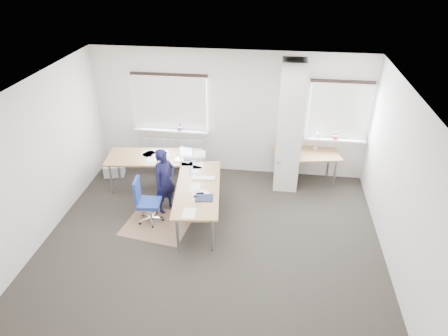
# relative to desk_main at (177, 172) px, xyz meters

# --- Properties ---
(ground) EXTENTS (6.00, 6.00, 0.00)m
(ground) POSITION_rel_desk_main_xyz_m (0.87, -1.06, -0.69)
(ground) COLOR #292621
(ground) RESTS_ON ground
(room_shell) EXTENTS (6.04, 5.04, 2.82)m
(room_shell) POSITION_rel_desk_main_xyz_m (1.06, -0.60, 1.05)
(room_shell) COLOR beige
(room_shell) RESTS_ON ground
(floor_mat) EXTENTS (1.34, 1.18, 0.01)m
(floor_mat) POSITION_rel_desk_main_xyz_m (-0.23, -0.83, -0.69)
(floor_mat) COLOR #826147
(floor_mat) RESTS_ON ground
(white_crate) EXTENTS (0.50, 0.40, 0.27)m
(white_crate) POSITION_rel_desk_main_xyz_m (-1.71, 0.84, -0.56)
(white_crate) COLOR white
(white_crate) RESTS_ON ground
(desk_main) EXTENTS (2.70, 2.63, 0.96)m
(desk_main) POSITION_rel_desk_main_xyz_m (0.00, 0.00, 0.00)
(desk_main) COLOR olive
(desk_main) RESTS_ON ground
(desk_side) EXTENTS (1.50, 0.93, 1.22)m
(desk_side) POSITION_rel_desk_main_xyz_m (2.58, 1.10, -0.01)
(desk_side) COLOR olive
(desk_side) RESTS_ON ground
(task_chair) EXTENTS (0.50, 0.50, 0.93)m
(task_chair) POSITION_rel_desk_main_xyz_m (-0.42, -0.72, -0.43)
(task_chair) COLOR navy
(task_chair) RESTS_ON ground
(person) EXTENTS (0.54, 0.59, 1.34)m
(person) POSITION_rel_desk_main_xyz_m (-0.17, -0.32, -0.02)
(person) COLOR black
(person) RESTS_ON ground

